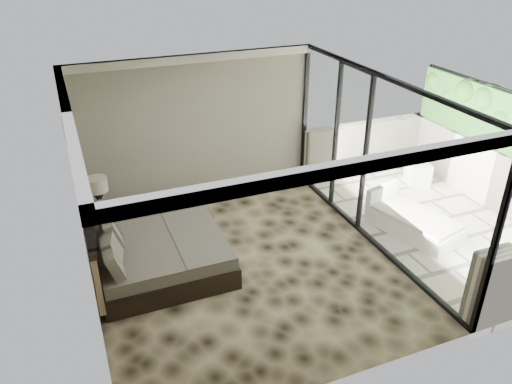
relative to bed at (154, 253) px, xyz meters
name	(u,v)px	position (x,y,z in m)	size (l,w,h in m)	color
floor	(245,266)	(1.32, -0.41, -0.33)	(5.00, 5.00, 0.00)	black
ceiling	(242,93)	(1.32, -0.41, 2.46)	(4.50, 5.00, 0.02)	silver
back_wall	(196,130)	(1.32, 2.08, 1.07)	(4.50, 0.02, 2.80)	gray
left_wall	(82,217)	(-0.92, -0.41, 1.07)	(0.02, 5.00, 2.80)	gray
glass_wall	(376,163)	(3.57, -0.41, 1.07)	(0.08, 5.00, 2.80)	white
terrace_slab	(436,223)	(5.07, -0.41, -0.39)	(3.00, 5.00, 0.12)	beige
parapet_far	(500,181)	(6.42, -0.41, 0.22)	(0.30, 5.00, 1.10)	#BBB097
picture_ledge	(84,206)	(-0.86, -0.31, 1.17)	(0.12, 2.20, 0.05)	black
bed	(154,253)	(0.00, 0.00, 0.00)	(2.00, 1.94, 1.11)	black
nightstand	(101,226)	(-0.65, 1.22, -0.06)	(0.53, 0.53, 0.53)	black
table_lamp	(98,190)	(-0.60, 1.27, 0.58)	(0.34, 0.34, 0.62)	black
abstract_canvas	(74,158)	(-0.88, 0.19, 1.65)	(0.04, 0.90, 0.90)	#BE5510
framed_print	(84,184)	(-0.82, -0.35, 1.50)	(0.03, 0.50, 0.60)	black
ottoman	(418,173)	(5.70, 0.99, -0.10)	(0.45, 0.45, 0.45)	white
lounger	(412,221)	(4.40, -0.51, -0.14)	(1.16, 1.72, 0.62)	white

